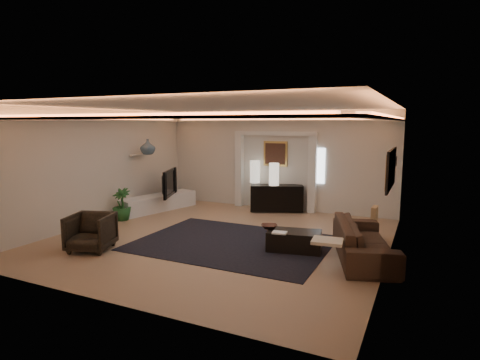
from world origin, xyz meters
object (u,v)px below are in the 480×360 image
at_px(console, 277,198).
at_px(coffee_table, 294,241).
at_px(armchair, 91,232).
at_px(sofa, 364,240).

height_order(console, coffee_table, console).
height_order(coffee_table, armchair, armchair).
height_order(console, armchair, console).
relative_size(sofa, armchair, 2.87).
bearing_deg(armchair, console, 47.68).
relative_size(console, armchair, 1.82).
height_order(sofa, armchair, armchair).
xyz_separation_m(sofa, armchair, (-5.04, -1.87, 0.03)).
distance_m(coffee_table, armchair, 4.10).
relative_size(console, sofa, 0.63).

